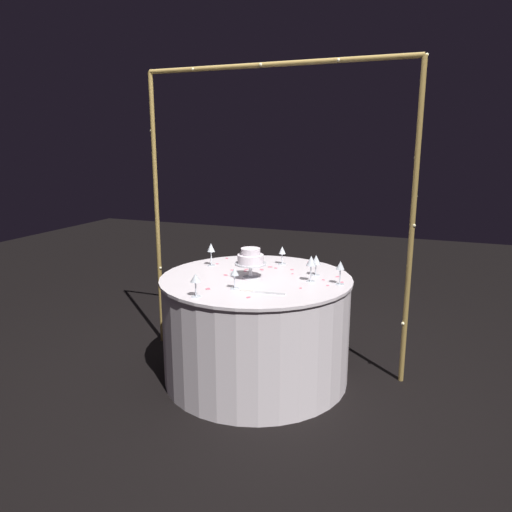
% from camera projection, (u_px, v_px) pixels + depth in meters
% --- Properties ---
extents(ground_plane, '(12.00, 12.00, 0.00)m').
position_uv_depth(ground_plane, '(256.00, 376.00, 3.57)').
color(ground_plane, black).
extents(decorative_arch, '(2.07, 0.05, 2.24)m').
position_uv_depth(decorative_arch, '(272.00, 175.00, 3.53)').
color(decorative_arch, olive).
rests_on(decorative_arch, ground).
extents(main_table, '(1.36, 1.36, 0.77)m').
position_uv_depth(main_table, '(256.00, 328.00, 3.48)').
color(main_table, white).
rests_on(main_table, ground).
extents(tiered_cake, '(0.22, 0.22, 0.21)m').
position_uv_depth(tiered_cake, '(251.00, 258.00, 3.34)').
color(tiered_cake, silver).
rests_on(tiered_cake, main_table).
extents(wine_glass_0, '(0.06, 0.06, 0.18)m').
position_uv_depth(wine_glass_0, '(211.00, 249.00, 3.68)').
color(wine_glass_0, silver).
rests_on(wine_glass_0, main_table).
extents(wine_glass_1, '(0.06, 0.06, 0.14)m').
position_uv_depth(wine_glass_1, '(235.00, 273.00, 3.09)').
color(wine_glass_1, silver).
rests_on(wine_glass_1, main_table).
extents(wine_glass_2, '(0.07, 0.07, 0.18)m').
position_uv_depth(wine_glass_2, '(311.00, 262.00, 3.25)').
color(wine_glass_2, silver).
rests_on(wine_glass_2, main_table).
extents(wine_glass_3, '(0.06, 0.06, 0.14)m').
position_uv_depth(wine_glass_3, '(282.00, 251.00, 3.73)').
color(wine_glass_3, silver).
rests_on(wine_glass_3, main_table).
extents(wine_glass_4, '(0.07, 0.07, 0.15)m').
position_uv_depth(wine_glass_4, '(316.00, 261.00, 3.41)').
color(wine_glass_4, silver).
rests_on(wine_glass_4, main_table).
extents(wine_glass_5, '(0.07, 0.07, 0.15)m').
position_uv_depth(wine_glass_5, '(195.00, 279.00, 2.93)').
color(wine_glass_5, silver).
rests_on(wine_glass_5, main_table).
extents(wine_glass_6, '(0.06, 0.06, 0.16)m').
position_uv_depth(wine_glass_6, '(340.00, 267.00, 3.19)').
color(wine_glass_6, silver).
rests_on(wine_glass_6, main_table).
extents(cake_knife, '(0.30, 0.05, 0.01)m').
position_uv_depth(cake_knife, '(259.00, 292.00, 3.04)').
color(cake_knife, silver).
rests_on(cake_knife, main_table).
extents(rose_petal_0, '(0.03, 0.04, 0.00)m').
position_uv_depth(rose_petal_0, '(342.00, 282.00, 3.26)').
color(rose_petal_0, '#EA6B84').
rests_on(rose_petal_0, main_table).
extents(rose_petal_1, '(0.02, 0.03, 0.00)m').
position_uv_depth(rose_petal_1, '(301.00, 288.00, 3.13)').
color(rose_petal_1, '#EA6B84').
rests_on(rose_petal_1, main_table).
extents(rose_petal_2, '(0.03, 0.03, 0.00)m').
position_uv_depth(rose_petal_2, '(308.00, 262.00, 3.81)').
color(rose_petal_2, '#EA6B84').
rests_on(rose_petal_2, main_table).
extents(rose_petal_3, '(0.03, 0.03, 0.00)m').
position_uv_depth(rose_petal_3, '(328.00, 286.00, 3.18)').
color(rose_petal_3, '#EA6B84').
rests_on(rose_petal_3, main_table).
extents(rose_petal_4, '(0.04, 0.03, 0.00)m').
position_uv_depth(rose_petal_4, '(276.00, 268.00, 3.63)').
color(rose_petal_4, '#EA6B84').
rests_on(rose_petal_4, main_table).
extents(rose_petal_5, '(0.03, 0.04, 0.00)m').
position_uv_depth(rose_petal_5, '(309.00, 266.00, 3.70)').
color(rose_petal_5, '#EA6B84').
rests_on(rose_petal_5, main_table).
extents(rose_petal_6, '(0.03, 0.03, 0.00)m').
position_uv_depth(rose_petal_6, '(208.00, 288.00, 3.12)').
color(rose_petal_6, '#EA6B84').
rests_on(rose_petal_6, main_table).
extents(rose_petal_7, '(0.04, 0.04, 0.00)m').
position_uv_depth(rose_petal_7, '(338.00, 277.00, 3.40)').
color(rose_petal_7, '#EA6B84').
rests_on(rose_petal_7, main_table).
extents(rose_petal_8, '(0.04, 0.04, 0.00)m').
position_uv_depth(rose_petal_8, '(257.00, 263.00, 3.79)').
color(rose_petal_8, '#EA6B84').
rests_on(rose_petal_8, main_table).
extents(rose_petal_9, '(0.04, 0.04, 0.00)m').
position_uv_depth(rose_petal_9, '(226.00, 275.00, 3.44)').
color(rose_petal_9, '#EA6B84').
rests_on(rose_petal_9, main_table).
extents(rose_petal_10, '(0.02, 0.03, 0.00)m').
position_uv_depth(rose_petal_10, '(292.00, 274.00, 3.47)').
color(rose_petal_10, '#EA6B84').
rests_on(rose_petal_10, main_table).
extents(rose_petal_11, '(0.03, 0.02, 0.00)m').
position_uv_depth(rose_petal_11, '(217.00, 264.00, 3.76)').
color(rose_petal_11, '#EA6B84').
rests_on(rose_petal_11, main_table).
extents(rose_petal_12, '(0.04, 0.04, 0.00)m').
position_uv_depth(rose_petal_12, '(246.00, 269.00, 3.59)').
color(rose_petal_12, '#EA6B84').
rests_on(rose_petal_12, main_table).
extents(rose_petal_13, '(0.04, 0.04, 0.00)m').
position_uv_depth(rose_petal_13, '(227.00, 258.00, 3.95)').
color(rose_petal_13, '#EA6B84').
rests_on(rose_petal_13, main_table).
extents(rose_petal_14, '(0.03, 0.04, 0.00)m').
position_uv_depth(rose_petal_14, '(248.00, 297.00, 2.94)').
color(rose_petal_14, '#EA6B84').
rests_on(rose_petal_14, main_table).
extents(rose_petal_15, '(0.04, 0.03, 0.00)m').
position_uv_depth(rose_petal_15, '(232.00, 270.00, 3.58)').
color(rose_petal_15, '#EA6B84').
rests_on(rose_petal_15, main_table).
extents(rose_petal_16, '(0.05, 0.04, 0.00)m').
position_uv_depth(rose_petal_16, '(270.00, 267.00, 3.67)').
color(rose_petal_16, '#EA6B84').
rests_on(rose_petal_16, main_table).
extents(rose_petal_17, '(0.04, 0.04, 0.00)m').
position_uv_depth(rose_petal_17, '(245.00, 271.00, 3.55)').
color(rose_petal_17, '#EA6B84').
rests_on(rose_petal_17, main_table).
extents(rose_petal_18, '(0.04, 0.03, 0.00)m').
position_uv_depth(rose_petal_18, '(208.00, 289.00, 3.11)').
color(rose_petal_18, '#EA6B84').
rests_on(rose_petal_18, main_table).
extents(rose_petal_19, '(0.04, 0.03, 0.00)m').
position_uv_depth(rose_petal_19, '(292.00, 270.00, 3.59)').
color(rose_petal_19, '#EA6B84').
rests_on(rose_petal_19, main_table).
extents(rose_petal_20, '(0.03, 0.03, 0.00)m').
position_uv_depth(rose_petal_20, '(323.00, 280.00, 3.32)').
color(rose_petal_20, '#EA6B84').
rests_on(rose_petal_20, main_table).
extents(rose_petal_21, '(0.04, 0.04, 0.00)m').
position_uv_depth(rose_petal_21, '(262.00, 270.00, 3.59)').
color(rose_petal_21, '#EA6B84').
rests_on(rose_petal_21, main_table).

